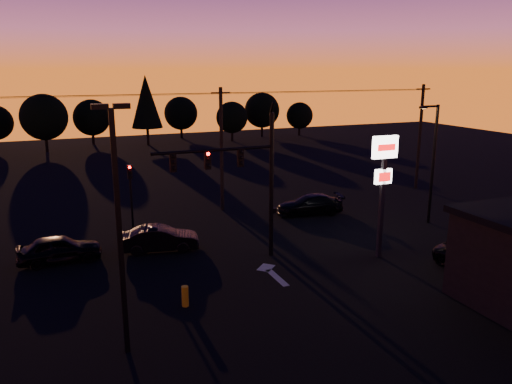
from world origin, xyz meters
TOP-DOWN VIEW (x-y plane):
  - ground at (0.00, 0.00)m, footprint 120.00×120.00m
  - lane_arrow at (0.50, 1.67)m, footprint 1.20×3.10m
  - traffic_signal_mast at (-0.10, 3.99)m, footprint 6.79×0.52m
  - secondary_signal at (-5.00, 11.49)m, footprint 0.30×0.31m
  - parking_lot_light at (-7.50, -3.00)m, footprint 1.25×0.30m
  - pylon_sign at (7.00, 1.50)m, footprint 1.50×0.28m
  - streetlight at (13.91, 5.50)m, footprint 1.55×0.35m
  - utility_pole_1 at (2.00, 14.00)m, footprint 1.40×0.26m
  - utility_pole_2 at (20.00, 14.00)m, footprint 1.40×0.26m
  - power_wires at (2.00, 14.00)m, footprint 36.00×1.22m
  - bollard at (-4.57, -0.24)m, footprint 0.31×0.31m
  - tree_2 at (-10.00, 48.00)m, footprint 5.77×5.78m
  - tree_3 at (-4.00, 52.00)m, footprint 4.95×4.95m
  - tree_4 at (3.00, 49.00)m, footprint 4.18×4.18m
  - tree_5 at (9.00, 54.00)m, footprint 4.95×4.95m
  - tree_6 at (15.00, 48.00)m, footprint 4.54×4.54m
  - tree_7 at (21.00, 51.00)m, footprint 5.36×5.36m
  - tree_8 at (27.00, 50.00)m, footprint 4.12×4.12m
  - car_left at (-9.54, 7.48)m, footprint 4.39×1.80m
  - car_mid at (-4.13, 7.12)m, footprint 4.61×2.36m
  - car_right at (7.47, 10.48)m, footprint 5.13×2.90m
  - suv_parked at (10.69, -2.02)m, footprint 3.55×4.83m

SIDE VIEW (x-z plane):
  - ground at x=0.00m, z-range 0.00..0.00m
  - lane_arrow at x=0.50m, z-range 0.00..0.01m
  - bollard at x=-4.57m, z-range 0.00..0.94m
  - suv_parked at x=10.69m, z-range 0.00..1.22m
  - car_right at x=7.47m, z-range 0.00..1.40m
  - car_mid at x=-4.13m, z-range 0.00..1.45m
  - car_left at x=-9.54m, z-range 0.00..1.49m
  - secondary_signal at x=-5.00m, z-range 0.69..5.04m
  - tree_8 at x=27.00m, z-range 0.53..5.71m
  - tree_6 at x=15.00m, z-range 0.58..6.29m
  - tree_3 at x=-4.00m, z-range 0.63..6.86m
  - tree_5 at x=9.00m, z-range 0.63..6.86m
  - tree_7 at x=21.00m, z-range 0.69..7.43m
  - tree_2 at x=-10.00m, z-range 0.74..8.00m
  - streetlight at x=13.91m, z-range 0.42..8.42m
  - utility_pole_1 at x=2.00m, z-range 0.09..9.09m
  - utility_pole_2 at x=20.00m, z-range 0.09..9.09m
  - pylon_sign at x=7.00m, z-range 1.51..8.31m
  - traffic_signal_mast at x=-0.10m, z-range 0.65..9.23m
  - parking_lot_light at x=-7.50m, z-range 0.70..9.84m
  - tree_4 at x=3.00m, z-range 1.18..10.68m
  - power_wires at x=2.00m, z-range 8.53..8.60m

